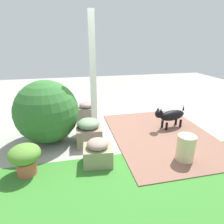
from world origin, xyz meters
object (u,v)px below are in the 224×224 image
stone_planter_far (98,152)px  stone_planter_nearest (86,110)px  stone_planter_mid (89,132)px  dog (170,115)px  ceramic_urn (186,148)px  porch_pillar (93,73)px  round_shrub (47,112)px  terracotta_pot_tall (34,110)px  terracotta_pot_broad (25,157)px

stone_planter_far → stone_planter_nearest: bearing=-90.1°
stone_planter_mid → dog: dog is taller
ceramic_urn → dog: bearing=-106.8°
stone_planter_far → porch_pillar: bearing=-95.4°
ceramic_urn → stone_planter_mid: bearing=-31.4°
porch_pillar → ceramic_urn: porch_pillar is taller
round_shrub → terracotta_pot_tall: size_ratio=1.63×
stone_planter_mid → ceramic_urn: 1.56m
terracotta_pot_tall → ceramic_urn: terracotta_pot_tall is taller
terracotta_pot_tall → ceramic_urn: (-2.41, 2.14, -0.04)m
porch_pillar → stone_planter_mid: size_ratio=4.77×
terracotta_pot_tall → terracotta_pot_broad: (-0.17, 1.96, 0.01)m
dog → ceramic_urn: bearing=73.2°
dog → porch_pillar: bearing=-16.3°
stone_planter_far → dog: (-1.59, -0.87, 0.10)m
stone_planter_nearest → stone_planter_far: bearing=89.9°
terracotta_pot_broad → round_shrub: bearing=-103.9°
terracotta_pot_broad → dog: size_ratio=0.60×
porch_pillar → round_shrub: size_ratio=2.03×
terracotta_pot_tall → dog: (-2.73, 1.07, 0.04)m
porch_pillar → terracotta_pot_tall: bearing=-26.9°
porch_pillar → stone_planter_nearest: (0.12, -0.50, -0.91)m
round_shrub → porch_pillar: bearing=-154.4°
terracotta_pot_tall → dog: 2.93m
stone_planter_far → dog: dog is taller
stone_planter_nearest → terracotta_pot_broad: (0.97, 1.82, 0.07)m
round_shrub → terracotta_pot_broad: 0.98m
dog → ceramic_urn: (0.32, 1.08, -0.08)m
stone_planter_nearest → ceramic_urn: size_ratio=1.01×
stone_planter_far → ceramic_urn: (-1.27, 0.21, 0.02)m
stone_planter_nearest → ceramic_urn: ceramic_urn is taller
stone_planter_nearest → stone_planter_mid: 1.19m
stone_planter_nearest → stone_planter_far: 1.79m
stone_planter_far → terracotta_pot_tall: terracotta_pot_tall is taller
terracotta_pot_tall → ceramic_urn: bearing=138.3°
stone_planter_far → terracotta_pot_broad: size_ratio=1.04×
dog → terracotta_pot_broad: bearing=19.2°
porch_pillar → stone_planter_far: 1.59m
porch_pillar → stone_planter_mid: porch_pillar is taller
stone_planter_mid → porch_pillar: bearing=-105.1°
stone_planter_far → round_shrub: bearing=-50.2°
porch_pillar → terracotta_pot_tall: porch_pillar is taller
dog → ceramic_urn: size_ratio=1.74×
terracotta_pot_broad → porch_pillar: bearing=-129.5°
terracotta_pot_broad → stone_planter_far: bearing=-178.7°
stone_planter_mid → stone_planter_far: size_ratio=1.04×
ceramic_urn → terracotta_pot_tall: bearing=-41.7°
stone_planter_nearest → terracotta_pot_broad: 2.06m
terracotta_pot_tall → terracotta_pot_broad: 1.97m
stone_planter_nearest → dog: 1.84m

